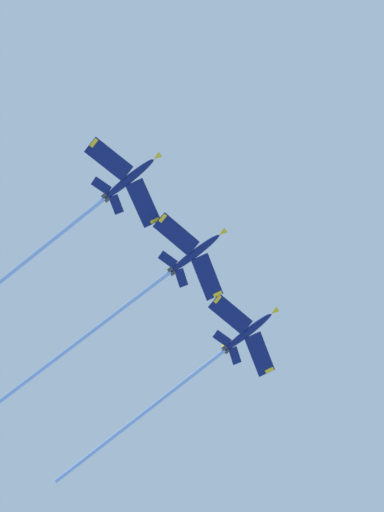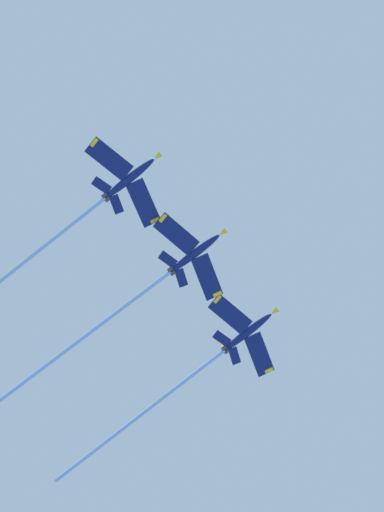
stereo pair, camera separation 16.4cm
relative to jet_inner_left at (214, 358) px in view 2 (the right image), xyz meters
The scene contains 3 objects.
jet_inner_left is the anchor object (origin of this frame).
jet_centre 19.72m from the jet_inner_left, 74.61° to the left, with size 52.13×23.71×15.81m.
jet_inner_right 38.61m from the jet_inner_left, 72.16° to the left, with size 49.26×24.38×15.39m.
Camera 2 is at (8.71, 27.42, 1.60)m, focal length 58.06 mm.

